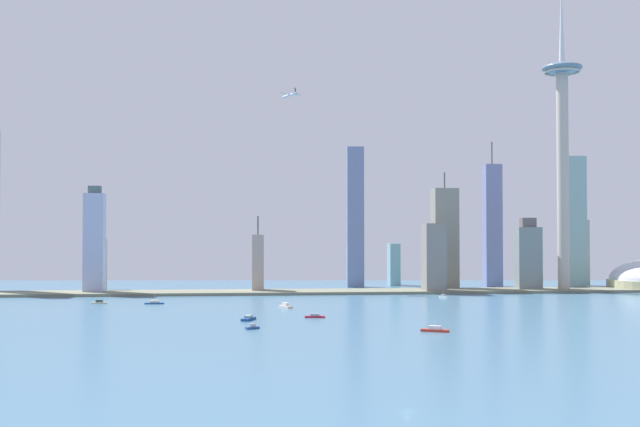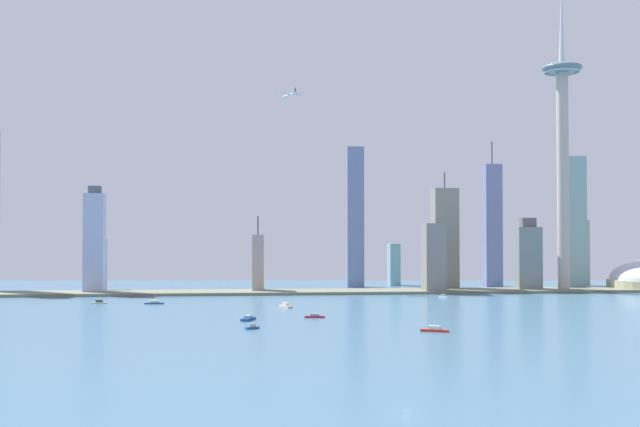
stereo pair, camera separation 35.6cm
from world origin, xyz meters
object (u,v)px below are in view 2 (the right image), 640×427
object	(u,v)px
boat_6	(248,318)
boat_3	(154,303)
boat_0	(435,330)
boat_2	(252,327)
skyscraper_2	(528,257)
airplane	(290,95)
boat_4	(99,302)
skyscraper_1	(579,253)
skyscraper_8	(355,217)
skyscraper_6	(394,264)
observation_tower	(562,129)
skyscraper_5	(492,225)
skyscraper_10	(97,265)
skyscraper_11	(434,258)
boat_1	(443,296)
skyscraper_7	(574,222)
skyscraper_3	(94,242)
skyscraper_9	(445,239)
boat_7	(285,306)
skyscraper_0	(258,263)
boat_5	(315,316)

from	to	relation	value
boat_6	boat_3	bearing A→B (deg)	52.95
boat_0	boat_2	world-z (taller)	boat_0
skyscraper_2	airplane	distance (m)	319.29
boat_4	skyscraper_1	bearing A→B (deg)	-162.69
skyscraper_8	skyscraper_1	bearing A→B (deg)	-0.51
skyscraper_6	boat_4	distance (m)	374.18
observation_tower	skyscraper_5	size ratio (longest dim) A/B	1.99
skyscraper_10	skyscraper_5	bearing A→B (deg)	3.97
skyscraper_8	boat_6	distance (m)	357.56
observation_tower	skyscraper_11	xyz separation A→B (m)	(-145.14, -6.58, -139.73)
skyscraper_1	boat_1	bearing A→B (deg)	-143.82
boat_1	skyscraper_2	bearing A→B (deg)	81.16
skyscraper_7	boat_1	world-z (taller)	skyscraper_7
skyscraper_8	boat_1	distance (m)	185.67
observation_tower	skyscraper_3	distance (m)	514.76
boat_2	boat_6	bearing A→B (deg)	63.77
skyscraper_2	skyscraper_6	bearing A→B (deg)	140.13
skyscraper_5	skyscraper_9	world-z (taller)	skyscraper_5
skyscraper_10	boat_6	size ratio (longest dim) A/B	4.55
skyscraper_6	skyscraper_10	world-z (taller)	skyscraper_10
skyscraper_2	skyscraper_8	xyz separation A→B (m)	(-178.84, 81.61, 45.52)
skyscraper_7	boat_0	bearing A→B (deg)	-124.99
boat_2	airplane	xyz separation A→B (m)	(41.29, 342.55, 217.79)
boat_2	boat_7	bearing A→B (deg)	49.18
skyscraper_6	boat_6	world-z (taller)	skyscraper_6
skyscraper_9	skyscraper_11	distance (m)	47.68
skyscraper_10	airplane	distance (m)	283.68
boat_1	boat_7	size ratio (longest dim) A/B	0.60
skyscraper_3	skyscraper_9	world-z (taller)	skyscraper_9
observation_tower	skyscraper_5	world-z (taller)	observation_tower
skyscraper_8	boat_0	world-z (taller)	skyscraper_8
skyscraper_2	boat_2	distance (m)	421.35
skyscraper_6	skyscraper_8	world-z (taller)	skyscraper_8
skyscraper_0	boat_3	world-z (taller)	skyscraper_0
observation_tower	boat_4	bearing A→B (deg)	-168.31
skyscraper_1	boat_2	size ratio (longest dim) A/B	10.94
boat_1	boat_6	bearing A→B (deg)	-88.92
skyscraper_6	boat_4	bearing A→B (deg)	-145.51
skyscraper_11	boat_1	size ratio (longest dim) A/B	8.45
skyscraper_0	skyscraper_11	size ratio (longest dim) A/B	1.11
skyscraper_5	boat_3	xyz separation A→B (m)	(-371.32, -187.00, -71.47)
skyscraper_9	skyscraper_2	bearing A→B (deg)	-15.68
skyscraper_5	skyscraper_10	distance (m)	456.47
skyscraper_5	boat_4	size ratio (longest dim) A/B	12.68
skyscraper_5	boat_3	size ratio (longest dim) A/B	10.24
boat_4	boat_7	size ratio (longest dim) A/B	0.93
skyscraper_7	boat_1	distance (m)	231.79
skyscraper_10	boat_5	size ratio (longest dim) A/B	5.20
skyscraper_2	skyscraper_7	size ratio (longest dim) A/B	0.53
skyscraper_3	boat_3	world-z (taller)	skyscraper_3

